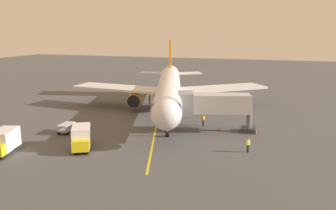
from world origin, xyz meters
The scene contains 13 objects.
ground_plane centered at (0.00, 0.00, 0.00)m, with size 220.00×220.00×0.00m, color #4C4C4F.
apron_lead_in_line centered at (-1.11, 6.77, 0.01)m, with size 0.24×40.00×0.01m, color yellow.
airplane centered at (-1.03, 0.50, 4.00)m, with size 33.40×39.56×11.50m.
jet_bridge centered at (-9.36, 9.81, 3.76)m, with size 11.43×5.71×5.40m.
ground_crew_marshaller centered at (-15.39, 16.61, 0.89)m, with size 0.47×0.45×1.71m.
ground_crew_wing_walker centered at (4.39, -4.75, 0.89)m, with size 0.45×0.33×1.71m.
ground_crew_loader centered at (-8.28, 7.21, 0.89)m, with size 0.41×0.47×1.71m.
baggage_cart_near_nose centered at (8.41, 16.20, 0.66)m, with size 1.72×2.70×1.27m.
box_truck_portside centered at (10.57, 25.18, 1.39)m, with size 3.12×4.96×2.62m.
box_truck_starboard_side centered at (3.07, 21.32, 1.39)m, with size 3.90×4.97×2.62m.
safety_cone_nose_left centered at (-10.92, 8.60, 0.28)m, with size 0.32×0.32×0.55m, color #F2590F.
safety_cone_nose_right centered at (8.08, 11.81, 0.28)m, with size 0.32×0.32×0.55m, color #F2590F.
safety_cone_wing_port centered at (-15.71, 8.42, 0.28)m, with size 0.32×0.32×0.55m, color #F2590F.
Camera 1 is at (-18.15, 55.27, 13.62)m, focal length 37.63 mm.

